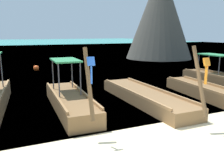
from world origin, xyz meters
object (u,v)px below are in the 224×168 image
object	(u,v)px
longtail_boat_blue_ribbon	(70,101)
mooring_buoy_near	(36,68)
longtail_boat_green_ribbon	(206,92)
longtail_boat_orange_ribbon	(145,97)
longtail_boat_red_ribbon	(221,80)
karst_rock	(161,14)

from	to	relation	value
longtail_boat_blue_ribbon	mooring_buoy_near	xyz separation A→B (m)	(-0.02, 10.85, -0.13)
longtail_boat_blue_ribbon	longtail_boat_green_ribbon	distance (m)	6.26
longtail_boat_orange_ribbon	longtail_boat_blue_ribbon	bearing A→B (deg)	173.58
longtail_boat_red_ribbon	karst_rock	distance (m)	16.55
karst_rock	longtail_boat_red_ribbon	bearing A→B (deg)	-112.16
karst_rock	longtail_boat_green_ribbon	bearing A→B (deg)	-117.99
longtail_boat_green_ribbon	mooring_buoy_near	world-z (taller)	longtail_boat_green_ribbon
longtail_boat_orange_ribbon	longtail_boat_green_ribbon	distance (m)	3.05
longtail_boat_blue_ribbon	longtail_boat_orange_ribbon	bearing A→B (deg)	-6.42
longtail_boat_blue_ribbon	karst_rock	xyz separation A→B (m)	(14.81, 15.35, 4.80)
longtail_boat_blue_ribbon	karst_rock	bearing A→B (deg)	46.01
longtail_boat_green_ribbon	karst_rock	bearing A→B (deg)	62.01
longtail_boat_red_ribbon	mooring_buoy_near	xyz separation A→B (m)	(-8.85, 10.17, -0.14)
longtail_boat_red_ribbon	mooring_buoy_near	world-z (taller)	longtail_boat_red_ribbon
longtail_boat_blue_ribbon	longtail_boat_red_ribbon	world-z (taller)	longtail_boat_red_ribbon
longtail_boat_blue_ribbon	longtail_boat_orange_ribbon	xyz separation A→B (m)	(3.19, -0.36, -0.09)
longtail_boat_blue_ribbon	longtail_boat_green_ribbon	bearing A→B (deg)	-7.82
longtail_boat_green_ribbon	karst_rock	distance (m)	18.98
longtail_boat_green_ribbon	karst_rock	size ratio (longest dim) A/B	0.51
longtail_boat_green_ribbon	longtail_boat_red_ribbon	distance (m)	3.04
longtail_boat_blue_ribbon	longtail_boat_green_ribbon	world-z (taller)	longtail_boat_blue_ribbon
longtail_boat_green_ribbon	mooring_buoy_near	size ratio (longest dim) A/B	12.37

